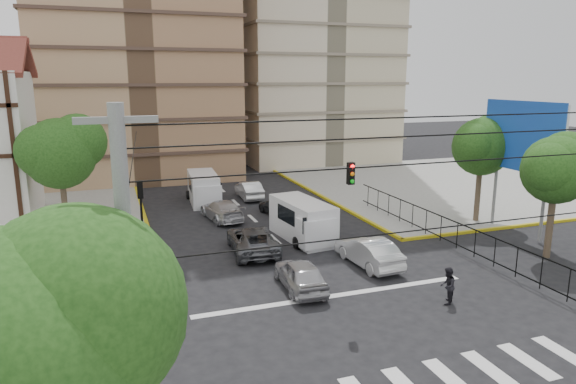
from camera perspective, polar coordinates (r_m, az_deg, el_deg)
name	(u,v)px	position (r m, az deg, el deg)	size (l,w,h in m)	color
ground	(347,307)	(22.62, 6.58, -12.54)	(160.00, 160.00, 0.00)	black
sidewalk_ne	(449,184)	(49.10, 17.44, 0.81)	(26.00, 26.00, 0.15)	gray
crosswalk_stripes	(429,383)	(18.09, 15.44, -19.81)	(12.00, 2.40, 0.01)	silver
stop_line	(335,296)	(23.60, 5.29, -11.39)	(13.00, 0.40, 0.01)	silver
park_fence	(456,251)	(30.71, 18.16, -6.25)	(0.10, 22.50, 1.66)	black
billboard	(523,139)	(34.10, 24.64, 5.41)	(0.36, 6.20, 8.10)	slate
tree_sw_near	(7,357)	(9.54, -28.72, -15.79)	(5.63, 4.60, 7.57)	#473828
tree_park_a	(558,167)	(30.49, 27.76, 2.51)	(4.41, 3.60, 6.83)	#473828
tree_park_c	(483,144)	(36.15, 20.83, 5.01)	(4.65, 3.80, 7.25)	#473828
tree_tudor	(61,150)	(34.73, -23.90, 4.28)	(5.39, 4.40, 7.43)	#473828
traffic_light_nw	(141,209)	(26.95, -16.00, -1.79)	(0.28, 0.22, 4.40)	black
traffic_light_hanging	(376,180)	(19.06, 9.70, 1.31)	(18.00, 9.12, 0.92)	black
utility_pole_sw	(132,337)	(10.49, -16.95, -15.18)	(1.40, 0.28, 9.00)	slate
van_right_lane	(304,222)	(30.76, 1.80, -3.32)	(2.67, 5.48, 2.38)	silver
van_left_lane	(204,189)	(40.35, -9.32, 0.31)	(2.38, 5.29, 2.32)	silver
car_silver_front_left	(300,274)	(23.97, 1.37, -9.13)	(1.67, 4.16, 1.42)	#A6A6AA
car_white_front_right	(368,251)	(27.14, 8.92, -6.55)	(1.59, 4.56, 1.50)	silver
car_grey_mid_left	(252,240)	(28.87, -3.98, -5.31)	(2.40, 5.20, 1.45)	#585A60
car_silver_rear_left	(222,210)	(35.61, -7.36, -1.99)	(1.93, 4.74, 1.38)	silver
car_darkgrey_mid_right	(278,206)	(36.48, -1.10, -1.59)	(1.55, 3.86, 1.31)	#28282B
car_white_rear_right	(249,190)	(41.69, -4.35, 0.24)	(1.50, 4.29, 1.41)	silver
pedestrian_crosswalk	(447,286)	(23.46, 17.30, -9.92)	(0.80, 0.62, 1.64)	black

